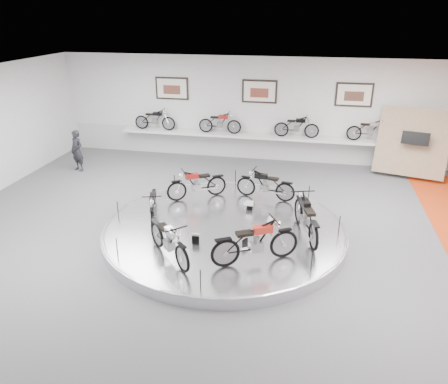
% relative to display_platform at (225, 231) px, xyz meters
% --- Properties ---
extents(floor, '(16.00, 16.00, 0.00)m').
position_rel_display_platform_xyz_m(floor, '(0.00, -0.30, -0.15)').
color(floor, '#535356').
rests_on(floor, ground).
extents(ceiling, '(16.00, 16.00, 0.00)m').
position_rel_display_platform_xyz_m(ceiling, '(0.00, -0.30, 3.85)').
color(ceiling, white).
rests_on(ceiling, wall_back).
extents(wall_back, '(16.00, 0.00, 16.00)m').
position_rel_display_platform_xyz_m(wall_back, '(0.00, 6.70, 1.85)').
color(wall_back, silver).
rests_on(wall_back, floor).
extents(dado_band, '(15.68, 0.04, 1.10)m').
position_rel_display_platform_xyz_m(dado_band, '(0.00, 6.68, 0.40)').
color(dado_band, '#BCBCBA').
rests_on(dado_band, floor).
extents(display_platform, '(6.40, 6.40, 0.30)m').
position_rel_display_platform_xyz_m(display_platform, '(0.00, 0.00, 0.00)').
color(display_platform, silver).
rests_on(display_platform, floor).
extents(platform_rim, '(6.40, 6.40, 0.10)m').
position_rel_display_platform_xyz_m(platform_rim, '(0.00, 0.00, 0.12)').
color(platform_rim, '#B2B2BA').
rests_on(platform_rim, display_platform).
extents(shelf, '(11.00, 0.55, 0.10)m').
position_rel_display_platform_xyz_m(shelf, '(0.00, 6.40, 0.85)').
color(shelf, silver).
rests_on(shelf, wall_back).
extents(poster_left, '(1.35, 0.06, 0.88)m').
position_rel_display_platform_xyz_m(poster_left, '(-3.50, 6.66, 2.55)').
color(poster_left, '#EEE4CE').
rests_on(poster_left, wall_back).
extents(poster_center, '(1.35, 0.06, 0.88)m').
position_rel_display_platform_xyz_m(poster_center, '(0.00, 6.66, 2.55)').
color(poster_center, '#EEE4CE').
rests_on(poster_center, wall_back).
extents(poster_right, '(1.35, 0.06, 0.88)m').
position_rel_display_platform_xyz_m(poster_right, '(3.50, 6.66, 2.55)').
color(poster_right, '#EEE4CE').
rests_on(poster_right, wall_back).
extents(display_panel, '(2.56, 1.52, 2.30)m').
position_rel_display_platform_xyz_m(display_panel, '(5.60, 5.80, 1.10)').
color(display_panel, tan).
rests_on(display_panel, floor).
extents(shelf_bike_a, '(1.22, 0.43, 0.73)m').
position_rel_display_platform_xyz_m(shelf_bike_a, '(-4.20, 6.40, 1.27)').
color(shelf_bike_a, black).
rests_on(shelf_bike_a, shelf).
extents(shelf_bike_b, '(1.22, 0.43, 0.73)m').
position_rel_display_platform_xyz_m(shelf_bike_b, '(-1.50, 6.40, 1.27)').
color(shelf_bike_b, maroon).
rests_on(shelf_bike_b, shelf).
extents(shelf_bike_c, '(1.22, 0.43, 0.73)m').
position_rel_display_platform_xyz_m(shelf_bike_c, '(1.50, 6.40, 1.27)').
color(shelf_bike_c, black).
rests_on(shelf_bike_c, shelf).
extents(shelf_bike_d, '(1.22, 0.43, 0.73)m').
position_rel_display_platform_xyz_m(shelf_bike_d, '(4.20, 6.40, 1.27)').
color(shelf_bike_d, silver).
rests_on(shelf_bike_d, shelf).
extents(bike_a, '(1.12, 1.88, 1.05)m').
position_rel_display_platform_xyz_m(bike_a, '(2.10, -0.11, 0.67)').
color(bike_a, black).
rests_on(bike_a, display_platform).
extents(bike_b, '(1.61, 0.81, 0.91)m').
position_rel_display_platform_xyz_m(bike_b, '(0.84, 2.01, 0.60)').
color(bike_b, black).
rests_on(bike_b, display_platform).
extents(bike_c, '(1.63, 1.32, 0.93)m').
position_rel_display_platform_xyz_m(bike_c, '(-1.19, 1.64, 0.61)').
color(bike_c, maroon).
rests_on(bike_c, display_platform).
extents(bike_d, '(0.95, 1.58, 0.88)m').
position_rel_display_platform_xyz_m(bike_d, '(-1.95, -0.07, 0.59)').
color(bike_d, black).
rests_on(bike_d, display_platform).
extents(bike_e, '(1.54, 1.56, 0.95)m').
position_rel_display_platform_xyz_m(bike_e, '(-0.91, -1.87, 0.63)').
color(bike_e, silver).
rests_on(bike_e, display_platform).
extents(bike_f, '(1.85, 1.39, 1.04)m').
position_rel_display_platform_xyz_m(bike_f, '(1.03, -1.62, 0.67)').
color(bike_f, '#A92317').
rests_on(bike_f, display_platform).
extents(visitor, '(0.66, 0.56, 1.53)m').
position_rel_display_platform_xyz_m(visitor, '(-6.39, 3.94, 0.62)').
color(visitor, black).
rests_on(visitor, floor).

